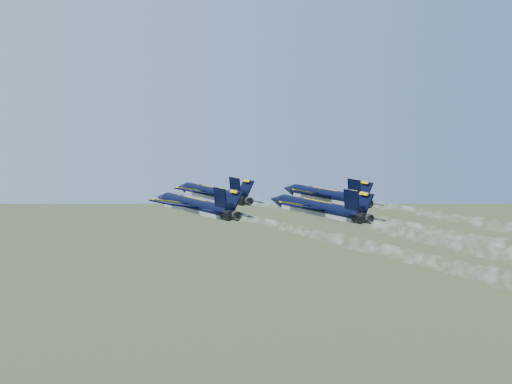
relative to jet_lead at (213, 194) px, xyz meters
name	(u,v)px	position (x,y,z in m)	size (l,w,h in m)	color
jet_lead	(213,194)	(0.00, 0.00, 0.00)	(14.53, 19.54, 4.80)	black
jet_left	(195,206)	(-8.66, -14.67, 0.00)	(14.53, 19.54, 4.80)	black
jet_right	(325,196)	(14.25, -10.39, 0.00)	(14.53, 19.54, 4.80)	black
jet_slot	(318,208)	(4.85, -24.29, 0.00)	(14.53, 19.54, 4.80)	black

